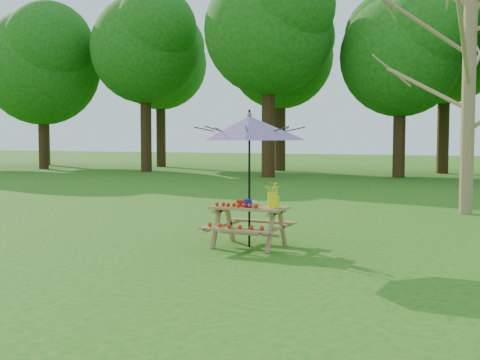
% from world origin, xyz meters
% --- Properties ---
extents(treeline, '(60.00, 12.00, 16.00)m').
position_xyz_m(treeline, '(0.00, 22.00, 8.00)').
color(treeline, '#0E5411').
rests_on(treeline, ground).
extents(picnic_table, '(1.20, 1.32, 0.67)m').
position_xyz_m(picnic_table, '(3.87, 4.23, 0.33)').
color(picnic_table, '#9A6645').
rests_on(picnic_table, ground).
extents(patio_umbrella, '(2.41, 2.41, 2.25)m').
position_xyz_m(patio_umbrella, '(3.87, 4.24, 1.95)').
color(patio_umbrella, black).
rests_on(patio_umbrella, ground).
extents(produce_bins, '(0.29, 0.42, 0.13)m').
position_xyz_m(produce_bins, '(3.82, 4.25, 0.72)').
color(produce_bins, red).
rests_on(produce_bins, picnic_table).
extents(tomatoes_row, '(0.77, 0.13, 0.07)m').
position_xyz_m(tomatoes_row, '(3.72, 4.06, 0.71)').
color(tomatoes_row, red).
rests_on(tomatoes_row, picnic_table).
extents(flower_bucket, '(0.28, 0.25, 0.42)m').
position_xyz_m(flower_bucket, '(4.30, 4.24, 0.89)').
color(flower_bucket, '#FFFC0D').
rests_on(flower_bucket, picnic_table).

